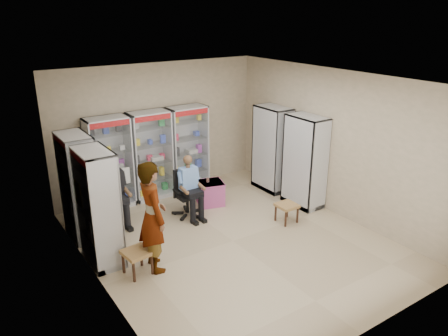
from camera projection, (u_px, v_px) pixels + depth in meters
floor at (233, 241)px, 8.18m from camera, size 6.00×6.00×0.00m
room_shell at (234, 140)px, 7.50m from camera, size 5.02×6.02×3.01m
cabinet_back_left at (110, 163)px, 9.28m from camera, size 0.90×0.50×2.00m
cabinet_back_mid at (151, 156)px, 9.78m from camera, size 0.90×0.50×2.00m
cabinet_back_right at (188, 148)px, 10.27m from camera, size 0.90×0.50×2.00m
cabinet_right_far at (272, 149)px, 10.25m from camera, size 0.90×0.50×2.00m
cabinet_right_near at (305, 162)px, 9.39m from camera, size 0.90×0.50×2.00m
cabinet_left_far at (79, 187)px, 8.07m from camera, size 0.90×0.50×2.00m
cabinet_left_near at (99, 208)px, 7.21m from camera, size 0.90×0.50×2.00m
wooden_chair at (113, 201)px, 8.76m from camera, size 0.42×0.42×0.94m
seated_customer at (113, 192)px, 8.65m from camera, size 0.44×0.60×1.34m
office_chair at (187, 193)px, 9.05m from camera, size 0.54×0.54×0.99m
seated_shopkeeper at (188, 188)px, 8.97m from camera, size 0.42×0.58×1.26m
pink_trunk at (210, 193)px, 9.65m from camera, size 0.66×0.64×0.52m
tea_glass at (208, 180)px, 9.56m from camera, size 0.07×0.07×0.11m
woven_stool_a at (287, 213)px, 8.86m from camera, size 0.39×0.39×0.39m
woven_stool_b at (138, 262)px, 7.11m from camera, size 0.47×0.47×0.42m
standing_man at (152, 217)px, 7.03m from camera, size 0.52×0.73×1.89m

